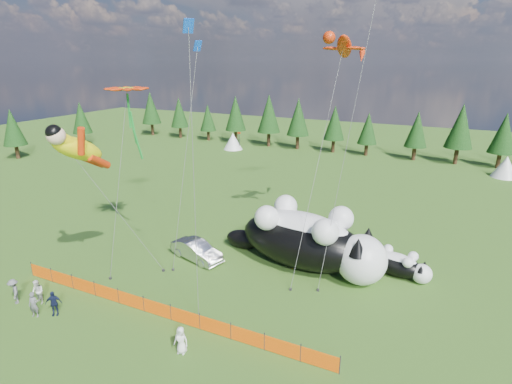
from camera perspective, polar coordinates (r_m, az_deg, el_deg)
ground at (r=27.67m, az=-9.90°, el=-13.73°), size 160.00×160.00×0.00m
safety_fence at (r=25.43m, az=-13.94°, el=-15.86°), size 22.06×0.06×1.10m
tree_line at (r=66.26m, az=12.80°, el=8.77°), size 90.00×4.00×8.00m
festival_tents at (r=60.43m, az=21.76°, el=4.49°), size 50.00×3.20×2.80m
cat_large at (r=29.33m, az=7.53°, el=-6.71°), size 12.94×5.80×4.68m
cat_small at (r=30.29m, az=19.77°, el=-9.69°), size 5.10×2.64×1.86m
car at (r=31.11m, az=-8.47°, el=-8.26°), size 4.72×2.68×1.47m
spectator_a at (r=27.84m, az=-29.18°, el=-13.88°), size 0.68×0.55×1.61m
spectator_b at (r=29.04m, az=-28.74°, el=-12.44°), size 0.81×0.51×1.61m
spectator_c at (r=27.47m, az=-26.95°, el=-13.98°), size 1.03×0.93×1.59m
spectator_d at (r=29.80m, az=-31.28°, el=-12.05°), size 1.20×1.03×1.66m
spectator_e at (r=22.41m, az=-10.68°, el=-20.08°), size 0.84×0.63×1.53m
superhero_kite at (r=27.31m, az=-24.11°, el=5.66°), size 5.54×5.25×11.77m
gecko_kite at (r=31.66m, az=12.50°, el=19.57°), size 3.87×12.07×17.71m
flower_kite at (r=30.78m, az=-17.95°, el=13.53°), size 3.30×6.46×13.38m
diamond_kite_a at (r=28.74m, az=-8.53°, el=18.36°), size 1.01×4.11×16.26m
diamond_kite_c at (r=20.71m, az=-9.53°, el=19.69°), size 0.70×1.05×16.81m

